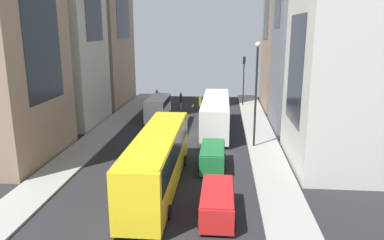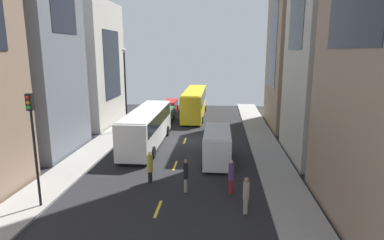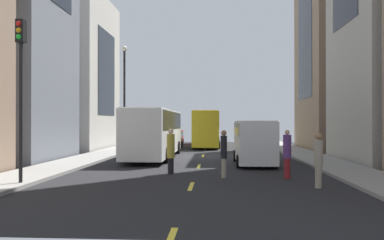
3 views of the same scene
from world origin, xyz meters
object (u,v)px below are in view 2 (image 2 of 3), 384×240
Objects in this scene: streetcar_yellow at (195,101)px; car_green_0 at (165,114)px; pedestrian_waiting_curb at (186,174)px; delivery_van_white at (217,143)px; pedestrian_walking_far at (150,166)px; car_red_1 at (170,105)px; traffic_light_near_corner at (33,130)px; city_bus_white at (147,124)px; pedestrian_crossing_near at (231,176)px; pedestrian_crossing_mid at (246,194)px.

car_green_0 is (-3.34, -3.66, -1.16)m from streetcar_yellow.
car_green_0 is 20.54m from pedestrian_waiting_curb.
delivery_van_white reaches higher than pedestrian_walking_far.
traffic_light_near_corner reaches higher than car_red_1.
traffic_light_near_corner is at bearing -36.64° from pedestrian_walking_far.
pedestrian_walking_far is 7.55m from traffic_light_near_corner.
delivery_van_white is at bearing 41.20° from traffic_light_near_corner.
city_bus_white reaches higher than pedestrian_walking_far.
streetcar_yellow is 2.01× the size of traffic_light_near_corner.
pedestrian_crossing_near is (4.10, -23.60, -0.98)m from streetcar_yellow.
city_bus_white is 2.02× the size of delivery_van_white.
car_green_0 is (-0.02, 10.15, -1.04)m from city_bus_white.
traffic_light_near_corner is (-9.81, -8.59, 3.00)m from delivery_van_white.
city_bus_white is 14.79m from pedestrian_crossing_mid.
delivery_van_white reaches higher than car_red_1.
pedestrian_waiting_curb is at bearing 19.35° from traffic_light_near_corner.
pedestrian_crossing_near is (7.42, -9.79, -0.86)m from city_bus_white.
streetcar_yellow is 2.88× the size of car_red_1.
pedestrian_waiting_curb is (4.62, -9.86, -0.83)m from city_bus_white.
streetcar_yellow is at bearing -166.93° from pedestrian_walking_far.
car_green_0 is 2.01× the size of pedestrian_crossing_near.
car_green_0 is 21.28m from pedestrian_crossing_near.
car_red_1 is 30.87m from pedestrian_crossing_mid.
pedestrian_walking_far is 0.34× the size of traffic_light_near_corner.
traffic_light_near_corner reaches higher than car_green_0.
streetcar_yellow reaches higher than pedestrian_waiting_curb.
pedestrian_walking_far is at bearing -93.16° from streetcar_yellow.
streetcar_yellow is 23.97m from pedestrian_crossing_near.
car_green_0 is (-6.53, 14.20, -0.55)m from delivery_van_white.
pedestrian_crossing_mid is 0.98× the size of pedestrian_waiting_curb.
pedestrian_crossing_mid is at bearing -149.18° from pedestrian_waiting_curb.
pedestrian_waiting_curb is (-3.52, 2.46, 0.05)m from pedestrian_crossing_mid.
traffic_light_near_corner reaches higher than pedestrian_waiting_curb.
pedestrian_waiting_curb is 2.81m from pedestrian_crossing_near.
city_bus_white is 5.53× the size of pedestrian_waiting_curb.
pedestrian_walking_far is 1.02× the size of pedestrian_waiting_curb.
car_red_1 is at bearing 137.46° from streetcar_yellow.
delivery_van_white is 22.49m from car_red_1.
car_green_0 is at bearing -157.35° from pedestrian_walking_far.
pedestrian_crossing_mid is 4.29m from pedestrian_waiting_curb.
pedestrian_crossing_near is at bearing -80.13° from streetcar_yellow.
streetcar_yellow is 5.86× the size of pedestrian_walking_far.
pedestrian_waiting_curb is at bearing -76.96° from car_green_0.
delivery_van_white is (6.51, -4.05, -0.49)m from city_bus_white.
streetcar_yellow is 5.91× the size of pedestrian_crossing_near.
pedestrian_crossing_near reaches higher than pedestrian_crossing_mid.
delivery_van_white is at bearing -71.82° from car_red_1.
traffic_light_near_corner is at bearing -98.20° from car_green_0.
car_red_1 is 30.30m from traffic_light_near_corner.
pedestrian_crossing_mid reaches higher than car_red_1.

